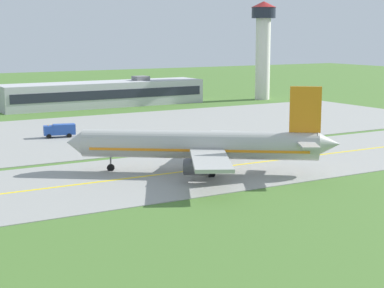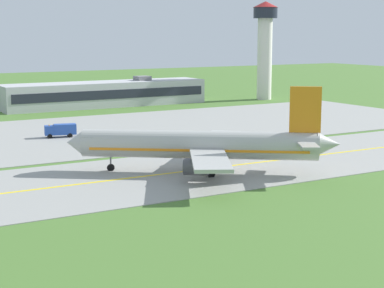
% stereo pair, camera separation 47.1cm
% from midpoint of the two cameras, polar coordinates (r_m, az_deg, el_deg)
% --- Properties ---
extents(ground_plane, '(500.00, 500.00, 0.00)m').
position_cam_midpoint_polar(ground_plane, '(97.66, 1.65, -2.17)').
color(ground_plane, '#47702D').
extents(taxiway_strip, '(240.00, 28.00, 0.10)m').
position_cam_midpoint_polar(taxiway_strip, '(97.65, 1.65, -2.14)').
color(taxiway_strip, gray).
rests_on(taxiway_strip, ground).
extents(apron_pad, '(140.00, 52.00, 0.10)m').
position_cam_midpoint_polar(apron_pad, '(138.62, -4.06, 1.38)').
color(apron_pad, gray).
rests_on(apron_pad, ground).
extents(taxiway_centreline, '(220.00, 0.60, 0.01)m').
position_cam_midpoint_polar(taxiway_centreline, '(97.64, 1.65, -2.11)').
color(taxiway_centreline, yellow).
rests_on(taxiway_centreline, taxiway_strip).
extents(airplane_lead, '(34.15, 28.88, 12.70)m').
position_cam_midpoint_polar(airplane_lead, '(93.66, 0.77, -0.10)').
color(airplane_lead, '#ADADA8').
rests_on(airplane_lead, ground).
extents(service_truck_fuel, '(6.31, 3.42, 2.60)m').
position_cam_midpoint_polar(service_truck_fuel, '(128.73, -11.60, 1.23)').
color(service_truck_fuel, '#264CA5').
rests_on(service_truck_fuel, ground).
extents(terminal_building, '(57.25, 11.67, 7.93)m').
position_cam_midpoint_polar(terminal_building, '(182.01, -7.80, 4.36)').
color(terminal_building, '#B2B2B7').
rests_on(terminal_building, ground).
extents(control_tower, '(7.60, 7.60, 29.32)m').
position_cam_midpoint_polar(control_tower, '(199.43, 6.18, 8.93)').
color(control_tower, silver).
rests_on(control_tower, ground).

